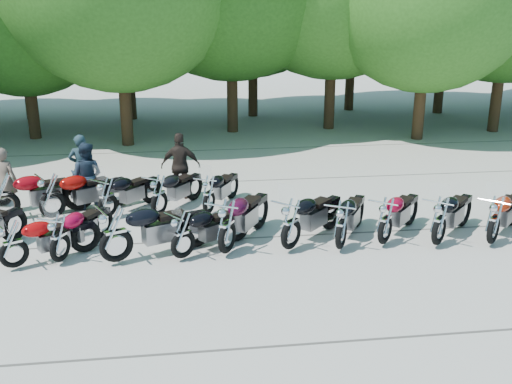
{
  "coord_description": "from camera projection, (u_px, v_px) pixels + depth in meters",
  "views": [
    {
      "loc": [
        -1.63,
        -11.08,
        5.19
      ],
      "look_at": [
        0.0,
        1.5,
        1.1
      ],
      "focal_mm": 42.0,
      "sensor_mm": 36.0,
      "label": 1
    }
  ],
  "objects": [
    {
      "name": "ground",
      "position": [
        265.0,
        265.0,
        12.25
      ],
      "size": [
        90.0,
        90.0,
        0.0
      ],
      "primitive_type": "plane",
      "color": "#9B968C",
      "rests_on": "ground"
    },
    {
      "name": "motorcycle_1",
      "position": [
        13.0,
        243.0,
        11.87
      ],
      "size": [
        2.1,
        1.59,
        1.17
      ],
      "primitive_type": null,
      "rotation": [
        0.0,
        0.0,
        2.1
      ],
      "color": "#9B0507",
      "rests_on": "ground"
    },
    {
      "name": "motorcycle_2",
      "position": [
        59.0,
        237.0,
        12.16
      ],
      "size": [
        1.54,
        2.16,
        1.19
      ],
      "primitive_type": null,
      "rotation": [
        0.0,
        0.0,
        2.66
      ],
      "color": "maroon",
      "rests_on": "ground"
    },
    {
      "name": "motorcycle_3",
      "position": [
        115.0,
        233.0,
        12.07
      ],
      "size": [
        2.58,
        1.7,
        1.41
      ],
      "primitive_type": null,
      "rotation": [
        0.0,
        0.0,
        1.99
      ],
      "color": "black",
      "rests_on": "ground"
    },
    {
      "name": "motorcycle_4",
      "position": [
        183.0,
        234.0,
        12.31
      ],
      "size": [
        2.08,
        1.77,
        1.19
      ],
      "primitive_type": null,
      "rotation": [
        0.0,
        0.0,
        2.2
      ],
      "color": "black",
      "rests_on": "ground"
    },
    {
      "name": "motorcycle_5",
      "position": [
        227.0,
        225.0,
        12.51
      ],
      "size": [
        1.89,
        2.5,
        1.39
      ],
      "primitive_type": null,
      "rotation": [
        0.0,
        0.0,
        2.61
      ],
      "color": "#36071E",
      "rests_on": "ground"
    },
    {
      "name": "motorcycle_6",
      "position": [
        291.0,
        223.0,
        12.73
      ],
      "size": [
        2.16,
        2.18,
        1.33
      ],
      "primitive_type": null,
      "rotation": [
        0.0,
        0.0,
        2.37
      ],
      "color": "black",
      "rests_on": "ground"
    },
    {
      "name": "motorcycle_7",
      "position": [
        342.0,
        224.0,
        12.76
      ],
      "size": [
        1.69,
        2.28,
        1.26
      ],
      "primitive_type": null,
      "rotation": [
        0.0,
        0.0,
        2.63
      ],
      "color": "black",
      "rests_on": "ground"
    },
    {
      "name": "motorcycle_8",
      "position": [
        386.0,
        219.0,
        13.03
      ],
      "size": [
        1.96,
        2.11,
        1.25
      ],
      "primitive_type": null,
      "rotation": [
        0.0,
        0.0,
        2.43
      ],
      "color": "maroon",
      "rests_on": "ground"
    },
    {
      "name": "motorcycle_9",
      "position": [
        440.0,
        220.0,
        12.96
      ],
      "size": [
        2.07,
        2.11,
        1.28
      ],
      "primitive_type": null,
      "rotation": [
        0.0,
        0.0,
        2.37
      ],
      "color": "black",
      "rests_on": "ground"
    },
    {
      "name": "motorcycle_10",
      "position": [
        495.0,
        219.0,
        13.02
      ],
      "size": [
        2.06,
        2.1,
        1.28
      ],
      "primitive_type": null,
      "rotation": [
        0.0,
        0.0,
        2.37
      ],
      "color": "#8E1A05",
      "rests_on": "ground"
    },
    {
      "name": "motorcycle_12",
      "position": [
        4.0,
        195.0,
        14.47
      ],
      "size": [
        2.55,
        1.56,
        1.38
      ],
      "primitive_type": null,
      "rotation": [
        0.0,
        0.0,
        1.93
      ],
      "color": "maroon",
      "rests_on": "ground"
    },
    {
      "name": "motorcycle_13",
      "position": [
        52.0,
        194.0,
        14.57
      ],
      "size": [
        2.39,
        1.78,
        1.33
      ],
      "primitive_type": null,
      "rotation": [
        0.0,
        0.0,
        2.09
      ],
      "color": "#8D0805",
      "rests_on": "ground"
    },
    {
      "name": "motorcycle_14",
      "position": [
        107.0,
        196.0,
        14.63
      ],
      "size": [
        1.9,
        2.02,
        1.2
      ],
      "primitive_type": null,
      "rotation": [
        0.0,
        0.0,
        2.41
      ],
      "color": "black",
      "rests_on": "ground"
    },
    {
      "name": "motorcycle_15",
      "position": [
        159.0,
        194.0,
        14.79
      ],
      "size": [
        1.78,
        2.13,
        1.22
      ],
      "primitive_type": null,
      "rotation": [
        0.0,
        0.0,
        2.52
      ],
      "color": "black",
      "rests_on": "ground"
    },
    {
      "name": "motorcycle_16",
      "position": [
        209.0,
        194.0,
        14.91
      ],
      "size": [
        1.52,
        2.1,
        1.16
      ],
      "primitive_type": null,
      "rotation": [
        0.0,
        0.0,
        2.65
      ],
      "color": "black",
      "rests_on": "ground"
    },
    {
      "name": "rider_0",
      "position": [
        5.0,
        180.0,
        15.09
      ],
      "size": [
        0.69,
        0.54,
        1.69
      ],
      "primitive_type": "imported",
      "rotation": [
        0.0,
        0.0,
        2.9
      ],
      "color": "brown",
      "rests_on": "ground"
    },
    {
      "name": "rider_1",
      "position": [
        87.0,
        176.0,
        15.35
      ],
      "size": [
        1.0,
        0.86,
        1.75
      ],
      "primitive_type": "imported",
      "rotation": [
        0.0,
        0.0,
        2.88
      ],
      "color": "#1A2737",
      "rests_on": "ground"
    },
    {
      "name": "rider_2",
      "position": [
        181.0,
        166.0,
        16.14
      ],
      "size": [
        1.11,
        0.56,
        1.82
      ],
      "primitive_type": "imported",
      "rotation": [
        0.0,
        0.0,
        3.03
      ],
      "color": "black",
      "rests_on": "ground"
    },
    {
      "name": "rider_3",
      "position": [
        82.0,
        167.0,
        16.03
      ],
      "size": [
        0.7,
        0.5,
        1.81
      ],
      "primitive_type": "imported",
      "rotation": [
        0.0,
        0.0,
        3.24
      ],
      "color": "#1A2D36",
      "rests_on": "ground"
    }
  ]
}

